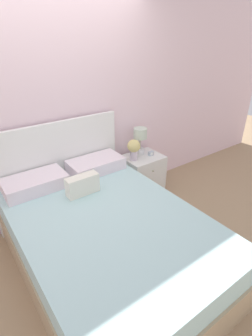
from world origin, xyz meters
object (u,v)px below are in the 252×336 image
nightstand (142,175)px  bed (105,237)px  table_lamp (140,137)px  alarm_clock (151,153)px  flower_vase (134,148)px

nightstand → bed: bearing=-144.4°
table_lamp → alarm_clock: size_ratio=5.12×
bed → nightstand: (1.10, 0.79, -0.04)m
nightstand → flower_vase: bearing=-177.0°
bed → table_lamp: bearing=38.3°
table_lamp → flower_vase: table_lamp is taller
flower_vase → nightstand: bearing=3.0°
bed → table_lamp: size_ratio=5.99×
table_lamp → bed: bearing=-141.7°
nightstand → alarm_clock: alarm_clock is taller
bed → flower_vase: 1.29m
flower_vase → alarm_clock: 0.31m
nightstand → flower_vase: (-0.16, -0.01, 0.46)m
nightstand → alarm_clock: size_ratio=8.16×
nightstand → flower_vase: size_ratio=2.07×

